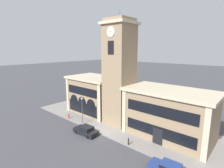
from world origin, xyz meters
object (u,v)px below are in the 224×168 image
Objects in this scene: street_lamp at (82,106)px; fire_hydrant at (69,116)px; bollard at (128,141)px; parked_car_near at (86,130)px.

fire_hydrant is (-4.22, -0.11, -2.96)m from street_lamp.
bollard is at bearing -1.45° from street_lamp.
bollard reaches higher than fire_hydrant.
fire_hydrant is at bearing 179.40° from bollard.
street_lamp is 11.06m from bollard.
bollard is (10.68, -0.27, -2.86)m from street_lamp.
fire_hydrant is at bearing -18.15° from parked_car_near.
bollard is (7.29, 1.81, -0.06)m from parked_car_near.
bollard is at bearing -0.60° from fire_hydrant.
bollard is 1.22× the size of fire_hydrant.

